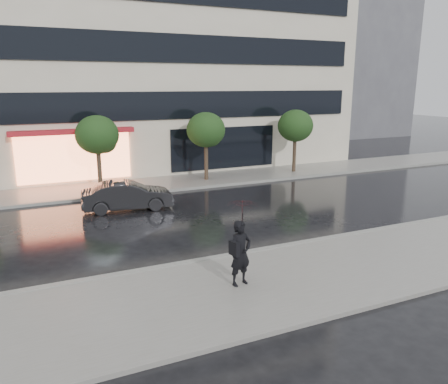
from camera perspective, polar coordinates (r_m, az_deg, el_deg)
ground at (r=15.47m, az=1.37°, el=-6.96°), size 120.00×120.00×0.00m
sidewalk_near at (r=12.84m, az=7.81°, el=-11.36°), size 60.00×4.50×0.12m
sidewalk_far at (r=24.71m, az=-8.99°, el=1.00°), size 60.00×3.50×0.12m
curb_near at (r=14.62m, az=3.09°, el=-7.97°), size 60.00×0.25×0.14m
curb_far at (r=23.07m, az=-7.82°, el=0.14°), size 60.00×0.25×0.14m
office_building at (r=31.81m, az=-13.62°, el=19.85°), size 30.00×12.76×18.00m
bg_building_right at (r=52.26m, az=14.42°, el=16.23°), size 12.00×12.00×16.00m
tree_mid_west at (r=23.43m, az=-16.10°, el=7.03°), size 2.20×2.20×3.99m
tree_mid_east at (r=25.01m, az=-2.27°, el=7.96°), size 2.20×2.20×3.99m
tree_far_east at (r=27.82m, az=9.38°, el=8.39°), size 2.20×2.20×3.99m
parked_car at (r=20.00m, az=-12.49°, el=-0.46°), size 4.13×1.84×1.32m
pedestrian_with_umbrella at (r=11.83m, az=2.30°, el=-5.48°), size 0.99×1.00×2.41m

